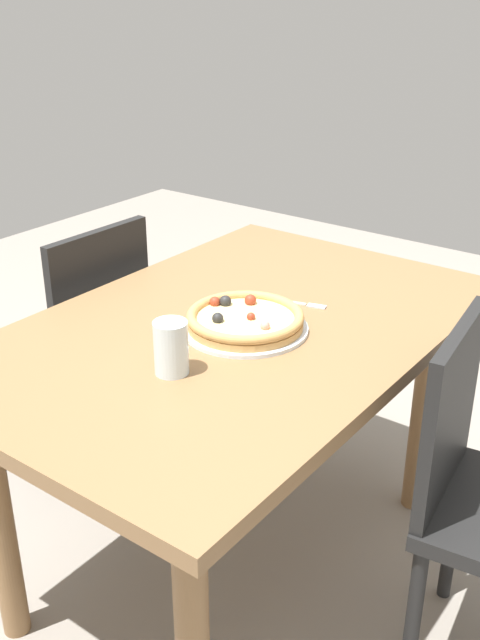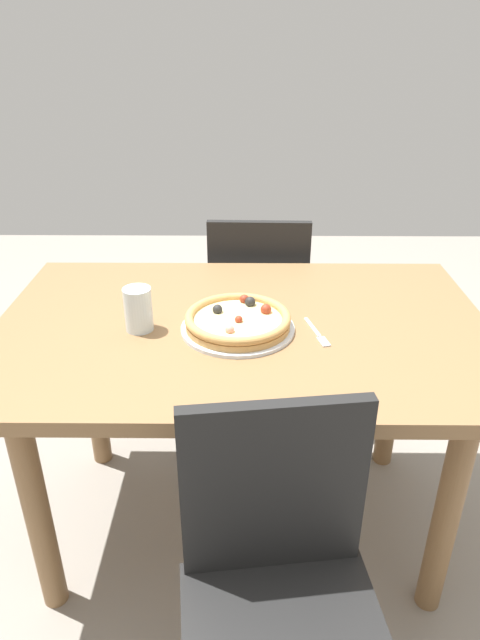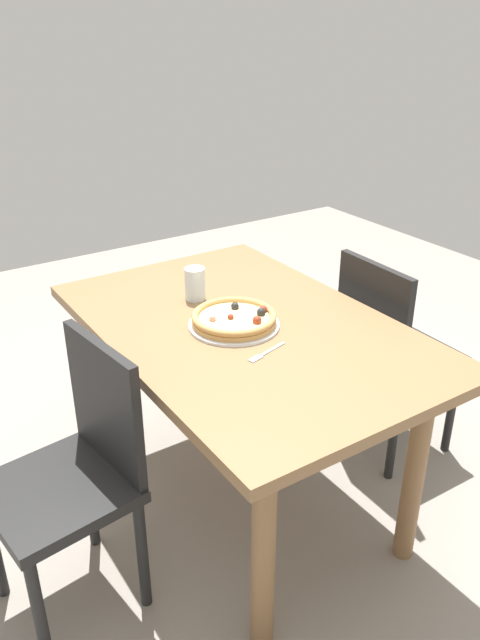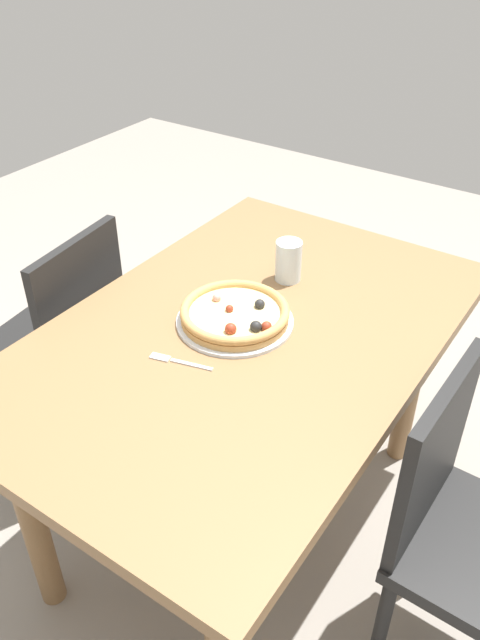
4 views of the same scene
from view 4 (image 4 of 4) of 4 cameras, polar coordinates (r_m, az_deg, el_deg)
ground_plane at (r=2.21m, az=0.37°, el=-17.12°), size 6.00×6.00×0.00m
dining_table at (r=1.74m, az=0.45°, el=-3.67°), size 1.40×0.91×0.77m
chair_near at (r=1.65m, az=19.80°, el=-17.50°), size 0.41×0.41×0.89m
chair_far at (r=2.17m, az=-15.74°, el=-1.85°), size 0.45×0.45×0.89m
plate at (r=1.70m, az=-0.46°, el=-0.09°), size 0.31×0.31×0.01m
pizza at (r=1.68m, az=-0.43°, el=0.59°), size 0.29×0.29×0.05m
fork at (r=1.58m, az=-5.77°, el=-3.67°), size 0.06×0.16×0.00m
drinking_glass at (r=1.86m, az=4.36°, el=5.30°), size 0.08×0.08×0.12m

